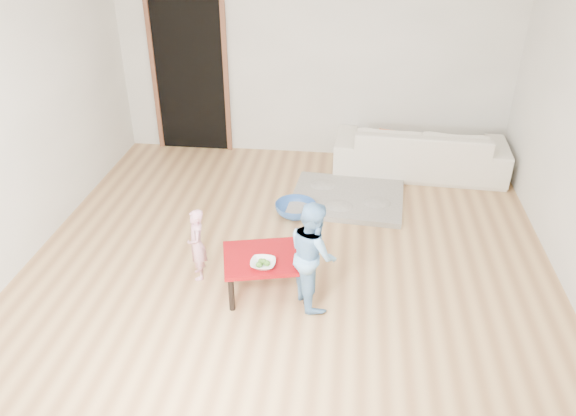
% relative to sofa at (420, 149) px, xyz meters
% --- Properties ---
extents(floor, '(5.00, 5.00, 0.01)m').
position_rel_sofa_xyz_m(floor, '(-1.38, -2.05, -0.30)').
color(floor, '#A17045').
rests_on(floor, ground).
extents(back_wall, '(5.00, 0.02, 2.60)m').
position_rel_sofa_xyz_m(back_wall, '(-1.38, 0.45, 1.00)').
color(back_wall, white).
rests_on(back_wall, floor).
extents(left_wall, '(0.02, 5.00, 2.60)m').
position_rel_sofa_xyz_m(left_wall, '(-3.88, -2.05, 1.00)').
color(left_wall, white).
rests_on(left_wall, floor).
extents(doorway, '(1.02, 0.08, 2.11)m').
position_rel_sofa_xyz_m(doorway, '(-2.98, 0.43, 0.72)').
color(doorway, brown).
rests_on(doorway, back_wall).
extents(sofa, '(2.12, 0.92, 0.61)m').
position_rel_sofa_xyz_m(sofa, '(0.00, 0.00, 0.00)').
color(sofa, silver).
rests_on(sofa, floor).
extents(cushion, '(0.53, 0.50, 0.12)m').
position_rel_sofa_xyz_m(cushion, '(-0.34, -0.15, 0.16)').
color(cushion, orange).
rests_on(cushion, sofa).
extents(red_table, '(0.85, 0.71, 0.37)m').
position_rel_sofa_xyz_m(red_table, '(-1.53, -2.61, -0.12)').
color(red_table, maroon).
rests_on(red_table, floor).
extents(bowl, '(0.21, 0.21, 0.05)m').
position_rel_sofa_xyz_m(bowl, '(-1.53, -2.77, 0.09)').
color(bowl, white).
rests_on(bowl, red_table).
extents(broccoli, '(0.12, 0.12, 0.06)m').
position_rel_sofa_xyz_m(broccoli, '(-1.53, -2.77, 0.09)').
color(broccoli, '#2D5919').
rests_on(broccoli, red_table).
extents(child_pink, '(0.24, 0.29, 0.69)m').
position_rel_sofa_xyz_m(child_pink, '(-2.18, -2.48, 0.04)').
color(child_pink, pink).
rests_on(child_pink, floor).
extents(child_blue, '(0.53, 0.58, 0.97)m').
position_rel_sofa_xyz_m(child_blue, '(-1.12, -2.70, 0.18)').
color(child_blue, '#66A3ED').
rests_on(child_blue, floor).
extents(basin, '(0.45, 0.45, 0.14)m').
position_rel_sofa_xyz_m(basin, '(-1.42, -1.26, -0.23)').
color(basin, '#2F5FB2').
rests_on(basin, floor).
extents(blanket, '(1.33, 1.14, 0.06)m').
position_rel_sofa_xyz_m(blanket, '(-0.86, -0.87, -0.27)').
color(blanket, '#AEA69A').
rests_on(blanket, floor).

